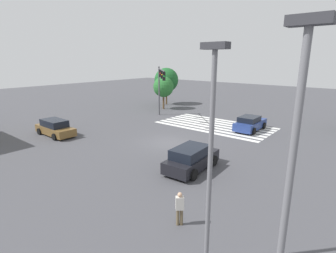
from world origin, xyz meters
The scene contains 11 objects.
ground_plane centered at (0.00, 0.00, 0.00)m, with size 117.18×117.18×0.00m, color #47474C.
crosswalk_markings centered at (0.00, -8.08, 0.00)m, with size 12.25×6.30×0.01m.
traffic_signal_mast centered at (6.32, -6.32, 4.67)m, with size 5.91×5.91×6.18m.
car_0 centered at (9.81, 5.04, 0.73)m, with size 4.69×2.00×1.52m.
car_1 centered at (-4.79, 3.40, 0.77)m, with size 2.34×4.55×1.59m.
car_2 centered at (-3.82, -8.52, 0.72)m, with size 2.13×4.47×1.50m.
pedestrian centered at (-7.81, 8.68, 0.87)m, with size 0.41×0.40×1.57m.
street_light_pole_a centered at (-9.93, 9.94, 4.56)m, with size 0.80×0.36×7.56m.
street_light_pole_b centered at (-12.59, 11.21, 4.73)m, with size 0.80×0.36×7.88m.
tree_corner_a centered at (12.97, -15.34, 3.87)m, with size 3.79×3.79×5.77m.
tree_corner_c centered at (10.69, -11.95, 3.20)m, with size 2.93×2.93×4.68m.
Camera 1 is at (-13.84, 16.80, 7.09)m, focal length 28.00 mm.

